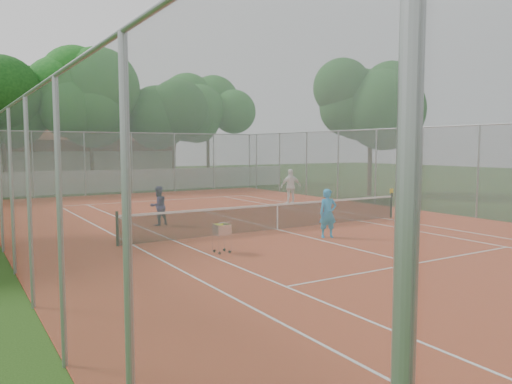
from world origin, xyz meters
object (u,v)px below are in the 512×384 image
clubhouse (63,157)px  ball_hopper (222,237)px  tennis_net (277,216)px  player_far_left (158,206)px  player_near (328,213)px  player_far_right (291,186)px

clubhouse → ball_hopper: clubhouse is taller
tennis_net → clubhouse: size_ratio=0.72×
clubhouse → ball_hopper: bearing=-93.0°
clubhouse → player_far_left: bearing=-93.1°
tennis_net → player_far_left: 4.71m
player_near → ball_hopper: (-4.20, -0.33, -0.36)m
player_near → player_far_right: 10.00m
ball_hopper → tennis_net: bearing=27.1°
tennis_net → ball_hopper: size_ratio=12.97×
tennis_net → player_far_left: (-3.38, 3.26, 0.27)m
tennis_net → player_far_right: size_ratio=6.30×
player_near → ball_hopper: size_ratio=1.79×
player_far_right → player_near: bearing=78.7°
tennis_net → ball_hopper: (-3.66, -2.56, -0.03)m
player_far_right → ball_hopper: 12.80m
player_near → player_far_left: size_ratio=1.08×
tennis_net → clubhouse: 29.12m
tennis_net → player_far_left: bearing=136.0°
tennis_net → player_far_right: bearing=50.9°
clubhouse → player_near: bearing=-85.4°
player_far_right → ball_hopper: player_far_right is taller
tennis_net → player_near: (0.54, -2.23, 0.33)m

